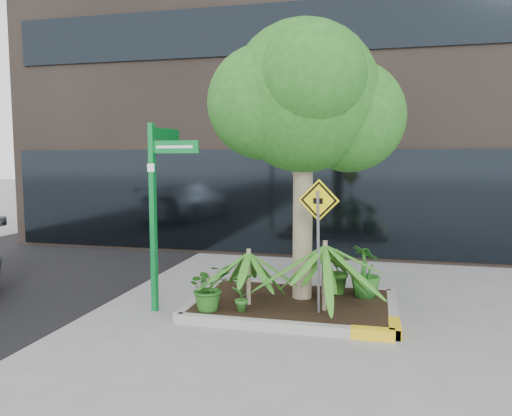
# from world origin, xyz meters

# --- Properties ---
(ground) EXTENTS (80.00, 80.00, 0.00)m
(ground) POSITION_xyz_m (0.00, 0.00, 0.00)
(ground) COLOR gray
(ground) RESTS_ON ground
(planter) EXTENTS (3.35, 2.36, 0.15)m
(planter) POSITION_xyz_m (0.23, 0.27, 0.10)
(planter) COLOR #9E9E99
(planter) RESTS_ON ground
(tree) EXTENTS (3.19, 2.83, 4.78)m
(tree) POSITION_xyz_m (0.31, 0.54, 3.49)
(tree) COLOR gray
(tree) RESTS_ON ground
(palm_front) EXTENTS (1.23, 1.23, 1.37)m
(palm_front) POSITION_xyz_m (0.75, -0.10, 1.17)
(palm_front) COLOR gray
(palm_front) RESTS_ON ground
(palm_left) EXTENTS (1.02, 1.02, 1.13)m
(palm_left) POSITION_xyz_m (-0.46, -0.07, 1.00)
(palm_left) COLOR gray
(palm_left) RESTS_ON ground
(palm_back) EXTENTS (0.86, 0.86, 0.96)m
(palm_back) POSITION_xyz_m (0.65, 0.83, 0.87)
(palm_back) COLOR gray
(palm_back) RESTS_ON ground
(shrub_a) EXTENTS (0.93, 0.93, 0.73)m
(shrub_a) POSITION_xyz_m (-0.99, -0.51, 0.52)
(shrub_a) COLOR #235D1A
(shrub_a) RESTS_ON planter
(shrub_b) EXTENTS (0.70, 0.70, 0.89)m
(shrub_b) POSITION_xyz_m (1.36, 0.79, 0.59)
(shrub_b) COLOR #24651E
(shrub_b) RESTS_ON planter
(shrub_c) EXTENTS (0.48, 0.48, 0.65)m
(shrub_c) POSITION_xyz_m (-0.47, -0.45, 0.48)
(shrub_c) COLOR #2B6C21
(shrub_c) RESTS_ON planter
(shrub_d) EXTENTS (0.60, 0.60, 0.83)m
(shrub_d) POSITION_xyz_m (0.90, 0.85, 0.57)
(shrub_d) COLOR #2C601C
(shrub_d) RESTS_ON planter
(street_sign_post) EXTENTS (0.90, 0.97, 3.06)m
(street_sign_post) POSITION_xyz_m (-1.93, -0.25, 1.89)
(street_sign_post) COLOR #0B7F30
(street_sign_post) RESTS_ON ground
(cattle_sign) EXTENTS (0.62, 0.18, 2.05)m
(cattle_sign) POSITION_xyz_m (0.67, -0.31, 1.53)
(cattle_sign) COLOR slate
(cattle_sign) RESTS_ON ground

